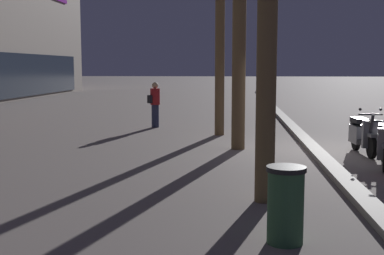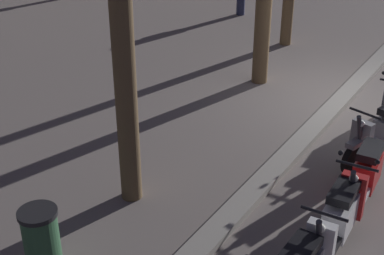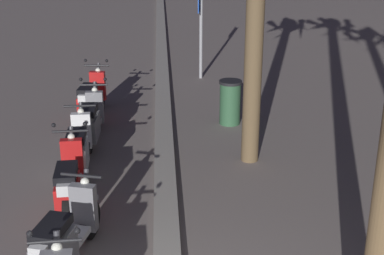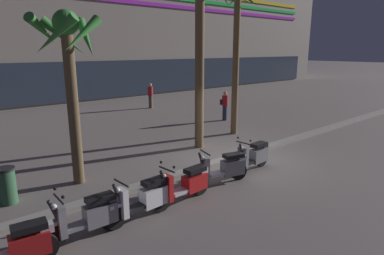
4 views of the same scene
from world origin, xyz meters
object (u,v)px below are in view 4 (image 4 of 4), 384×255
(scooter_red_tail_end, at_px, (12,247))
(palm_tree_far_corner, at_px, (200,21))
(pedestrian_by_palm_tree, at_px, (225,105))
(litter_bin, at_px, (7,185))
(palm_tree_near_sign, at_px, (237,19))
(palm_tree_mid_walkway, at_px, (68,57))
(scooter_grey_mid_front, at_px, (224,168))
(scooter_grey_far_back, at_px, (89,216))
(pedestrian_window_shopping, at_px, (150,95))
(scooter_red_mid_centre, at_px, (186,184))
(scooter_grey_mid_rear, at_px, (254,156))
(scooter_white_last_in_row, at_px, (145,198))

(scooter_red_tail_end, bearing_deg, palm_tree_far_corner, 24.74)
(pedestrian_by_palm_tree, height_order, litter_bin, pedestrian_by_palm_tree)
(palm_tree_far_corner, bearing_deg, palm_tree_near_sign, 12.28)
(palm_tree_mid_walkway, bearing_deg, scooter_red_tail_end, -128.08)
(scooter_grey_mid_front, bearing_deg, litter_bin, 152.49)
(scooter_grey_far_back, height_order, pedestrian_by_palm_tree, pedestrian_by_palm_tree)
(scooter_grey_far_back, distance_m, scooter_grey_mid_front, 4.20)
(scooter_red_tail_end, relative_size, pedestrian_window_shopping, 1.09)
(scooter_red_mid_centre, relative_size, scooter_grey_mid_rear, 1.07)
(palm_tree_far_corner, relative_size, litter_bin, 6.97)
(palm_tree_near_sign, distance_m, litter_bin, 10.79)
(scooter_white_last_in_row, distance_m, litter_bin, 3.66)
(scooter_grey_far_back, bearing_deg, litter_bin, 108.48)
(scooter_grey_mid_front, bearing_deg, palm_tree_near_sign, 39.56)
(scooter_red_mid_centre, bearing_deg, pedestrian_window_shopping, 60.13)
(scooter_red_tail_end, xyz_separation_m, pedestrian_window_shopping, (11.07, 12.28, 0.43))
(scooter_red_tail_end, relative_size, palm_tree_far_corner, 0.27)
(scooter_white_last_in_row, distance_m, palm_tree_near_sign, 9.60)
(scooter_white_last_in_row, bearing_deg, scooter_grey_far_back, 177.48)
(scooter_red_mid_centre, height_order, palm_tree_near_sign, palm_tree_near_sign)
(scooter_grey_mid_front, relative_size, litter_bin, 1.91)
(scooter_grey_far_back, bearing_deg, scooter_white_last_in_row, -2.52)
(scooter_white_last_in_row, relative_size, palm_tree_near_sign, 0.27)
(scooter_grey_mid_rear, height_order, palm_tree_mid_walkway, palm_tree_mid_walkway)
(scooter_grey_mid_rear, xyz_separation_m, pedestrian_by_palm_tree, (4.86, 5.95, 0.39))
(scooter_white_last_in_row, relative_size, palm_tree_mid_walkway, 0.37)
(scooter_white_last_in_row, height_order, scooter_grey_mid_rear, scooter_grey_mid_rear)
(scooter_white_last_in_row, xyz_separation_m, scooter_grey_mid_rear, (4.35, 0.32, 0.00))
(scooter_grey_mid_front, bearing_deg, pedestrian_by_palm_tree, 43.70)
(pedestrian_by_palm_tree, bearing_deg, scooter_red_tail_end, -152.10)
(scooter_grey_mid_rear, relative_size, pedestrian_by_palm_tree, 1.09)
(scooter_grey_mid_rear, height_order, pedestrian_by_palm_tree, pedestrian_by_palm_tree)
(litter_bin, bearing_deg, scooter_grey_mid_rear, -21.05)
(scooter_grey_far_back, xyz_separation_m, scooter_red_mid_centre, (2.61, -0.04, -0.01))
(palm_tree_near_sign, distance_m, pedestrian_window_shopping, 9.29)
(litter_bin, bearing_deg, palm_tree_near_sign, 6.40)
(scooter_grey_mid_front, xyz_separation_m, palm_tree_far_corner, (1.85, 3.17, 4.38))
(scooter_red_mid_centre, xyz_separation_m, scooter_grey_mid_front, (1.58, 0.17, 0.01))
(scooter_red_tail_end, height_order, palm_tree_far_corner, palm_tree_far_corner)
(scooter_red_mid_centre, distance_m, scooter_grey_mid_rear, 3.09)
(palm_tree_far_corner, bearing_deg, scooter_red_mid_centre, -135.77)
(scooter_red_tail_end, distance_m, litter_bin, 3.02)
(scooter_grey_far_back, distance_m, palm_tree_mid_walkway, 4.43)
(palm_tree_near_sign, height_order, litter_bin, palm_tree_near_sign)
(scooter_grey_far_back, bearing_deg, palm_tree_mid_walkway, 72.02)
(scooter_red_tail_end, bearing_deg, scooter_grey_mid_front, 2.96)
(scooter_grey_far_back, xyz_separation_m, palm_tree_mid_walkway, (0.96, 2.94, 3.17))
(scooter_red_mid_centre, relative_size, pedestrian_window_shopping, 1.12)
(palm_tree_mid_walkway, bearing_deg, pedestrian_by_palm_tree, 18.80)
(palm_tree_mid_walkway, relative_size, pedestrian_window_shopping, 2.93)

